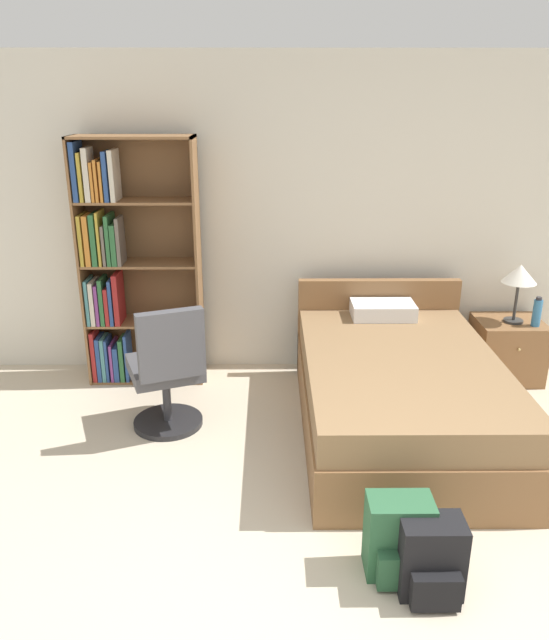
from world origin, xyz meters
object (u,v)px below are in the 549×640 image
(office_chair, at_px, (168,373))
(table_lamp, at_px, (520,276))
(bed, at_px, (398,391))
(water_bottle, at_px, (537,312))
(backpack_black, at_px, (431,560))
(backpack_green, at_px, (399,539))
(bookshelf, at_px, (123,265))
(nightstand, at_px, (506,349))

(office_chair, bearing_deg, table_lamp, 17.17)
(bed, distance_m, water_bottle, 1.47)
(office_chair, height_order, table_lamp, table_lamp)
(table_lamp, height_order, water_bottle, table_lamp)
(water_bottle, xyz_separation_m, backpack_black, (-1.37, -2.29, -0.44))
(backpack_green, bearing_deg, bookshelf, 128.16)
(water_bottle, bearing_deg, bookshelf, 177.42)
(nightstand, distance_m, backpack_green, 2.65)
(bookshelf, distance_m, backpack_black, 3.22)
(office_chair, height_order, backpack_green, office_chair)
(bed, relative_size, nightstand, 3.92)
(table_lamp, bearing_deg, water_bottle, -32.95)
(nightstand, xyz_separation_m, water_bottle, (0.16, -0.12, 0.37))
(bookshelf, relative_size, office_chair, 2.04)
(bed, relative_size, water_bottle, 8.60)
(bed, relative_size, table_lamp, 4.32)
(bookshelf, height_order, nightstand, bookshelf)
(office_chair, bearing_deg, backpack_green, -46.27)
(table_lamp, distance_m, backpack_green, 2.72)
(bed, xyz_separation_m, water_bottle, (1.24, 0.73, 0.33))
(water_bottle, bearing_deg, backpack_green, -124.81)
(bed, height_order, backpack_black, bed)
(nightstand, bearing_deg, backpack_black, -116.79)
(bookshelf, bearing_deg, backpack_black, -51.49)
(bed, height_order, office_chair, office_chair)
(table_lamp, bearing_deg, nightstand, 117.67)
(bookshelf, relative_size, table_lamp, 4.08)
(office_chair, bearing_deg, backpack_black, -46.25)
(bed, distance_m, table_lamp, 1.50)
(office_chair, xyz_separation_m, backpack_green, (1.35, -1.41, -0.26))
(nightstand, relative_size, table_lamp, 1.10)
(office_chair, distance_m, water_bottle, 2.96)
(water_bottle, bearing_deg, office_chair, -165.37)
(water_bottle, relative_size, backpack_black, 0.61)
(table_lamp, bearing_deg, backpack_green, -121.10)
(office_chair, xyz_separation_m, backpack_black, (1.48, -1.55, -0.27))
(nightstand, relative_size, backpack_black, 1.35)
(bed, bearing_deg, bookshelf, 157.01)
(table_lamp, height_order, backpack_green, table_lamp)
(table_lamp, xyz_separation_m, water_bottle, (0.14, -0.09, -0.28))
(bed, distance_m, backpack_black, 1.57)
(bookshelf, xyz_separation_m, nightstand, (3.16, -0.03, -0.73))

